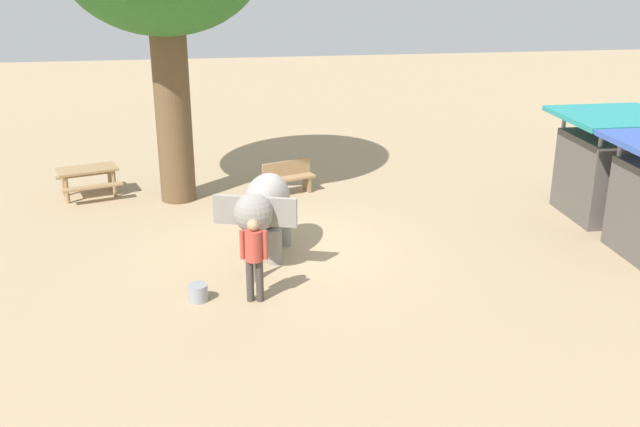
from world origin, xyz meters
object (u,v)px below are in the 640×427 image
Objects in this scene: wooden_bench at (288,177)px; picnic_table_near at (88,175)px; elephant at (264,208)px; feed_bucket at (198,293)px; market_stall_teal at (608,171)px; person_handler at (254,254)px.

picnic_table_near is at bearing -26.77° from wooden_bench.
elephant is 2.50m from feed_bucket.
picnic_table_near is at bearing -120.56° from elephant.
elephant reaches higher than feed_bucket.
market_stall_teal reaches higher than elephant.
feed_bucket is at bearing -19.57° from elephant.
wooden_bench is 4.03× the size of feed_bucket.
feed_bucket is at bearing -83.81° from picnic_table_near.
person_handler is at bearing -77.20° from picnic_table_near.
person_handler is 1.12× the size of wooden_bench.
elephant is at bearing 143.08° from feed_bucket.
picnic_table_near is 7.20m from feed_bucket.
market_stall_teal reaches higher than feed_bucket.
feed_bucket is at bearing 47.95° from wooden_bench.
market_stall_teal is at bearing 138.42° from wooden_bench.
feed_bucket is (1.85, -1.39, -0.94)m from elephant.
elephant is at bearing -80.75° from market_stall_teal.
elephant is 4.34m from wooden_bench.
person_handler reaches higher than wooden_bench.
picnic_table_near is 0.74× the size of market_stall_teal.
feed_bucket is at bearing -71.81° from market_stall_teal.
elephant reaches higher than wooden_bench.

